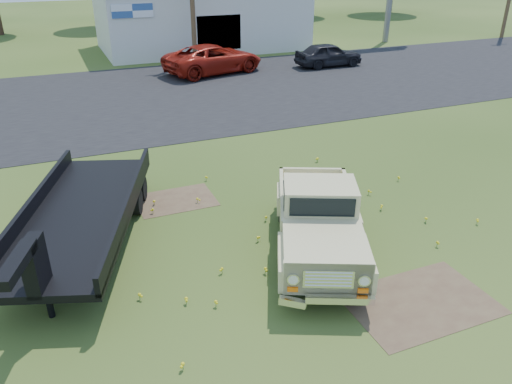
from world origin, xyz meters
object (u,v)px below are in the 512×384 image
vintage_pickup_truck (318,219)px  dark_sedan (329,55)px  red_pickup (213,59)px  flatbed_trailer (80,209)px

vintage_pickup_truck → dark_sedan: vintage_pickup_truck is taller
vintage_pickup_truck → red_pickup: vintage_pickup_truck is taller
flatbed_trailer → red_pickup: (8.84, 16.72, -0.16)m
flatbed_trailer → red_pickup: size_ratio=1.22×
flatbed_trailer → dark_sedan: flatbed_trailer is taller
flatbed_trailer → red_pickup: 18.91m
vintage_pickup_truck → red_pickup: (3.74, 19.25, -0.10)m
red_pickup → flatbed_trailer: bearing=137.6°
red_pickup → dark_sedan: (7.12, -0.95, -0.11)m
vintage_pickup_truck → flatbed_trailer: 5.69m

